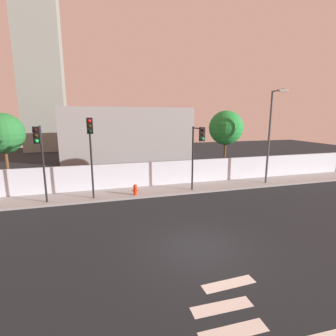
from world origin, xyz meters
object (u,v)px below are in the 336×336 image
at_px(traffic_light_left, 91,142).
at_px(fire_hydrant, 135,189).
at_px(traffic_light_center, 198,145).
at_px(street_lamp_curbside, 271,130).
at_px(traffic_light_right, 40,148).
at_px(roadside_tree_midleft, 226,128).
at_px(roadside_tree_leftmost, 3,134).

xyz_separation_m(traffic_light_left, fire_hydrant, (2.66, 0.59, -3.30)).
distance_m(traffic_light_center, street_lamp_curbside, 6.28).
relative_size(traffic_light_left, traffic_light_right, 1.10).
bearing_deg(traffic_light_left, roadside_tree_midleft, 19.22).
xyz_separation_m(traffic_light_right, roadside_tree_leftmost, (-2.87, 4.00, 0.62)).
height_order(traffic_light_center, fire_hydrant, traffic_light_center).
bearing_deg(traffic_light_center, traffic_light_left, -179.91).
distance_m(traffic_light_center, fire_hydrant, 5.11).
relative_size(street_lamp_curbside, fire_hydrant, 9.73).
xyz_separation_m(traffic_light_center, fire_hydrant, (-4.18, 0.57, -2.89)).
xyz_separation_m(traffic_light_center, roadside_tree_leftmost, (-12.44, 3.82, 0.74)).
bearing_deg(traffic_light_left, street_lamp_curbside, 2.83).
distance_m(traffic_light_right, street_lamp_curbside, 15.79).
xyz_separation_m(traffic_light_left, roadside_tree_midleft, (11.00, 3.83, 0.50)).
xyz_separation_m(fire_hydrant, roadside_tree_leftmost, (-8.26, 3.25, 3.63)).
bearing_deg(street_lamp_curbside, roadside_tree_leftmost, 170.28).
distance_m(street_lamp_curbside, roadside_tree_leftmost, 18.90).
relative_size(traffic_light_left, roadside_tree_midleft, 0.88).
relative_size(traffic_light_center, street_lamp_curbside, 0.64).
xyz_separation_m(traffic_light_center, roadside_tree_midleft, (4.16, 3.82, 0.91)).
height_order(traffic_light_right, roadside_tree_leftmost, roadside_tree_leftmost).
xyz_separation_m(traffic_light_left, traffic_light_center, (6.84, 0.01, -0.41)).
xyz_separation_m(street_lamp_curbside, roadside_tree_midleft, (-2.03, 3.19, 0.07)).
height_order(fire_hydrant, roadside_tree_leftmost, roadside_tree_leftmost).
distance_m(traffic_light_right, roadside_tree_midleft, 14.32).
bearing_deg(fire_hydrant, traffic_light_left, -167.59).
bearing_deg(street_lamp_curbside, roadside_tree_midleft, 122.46).
relative_size(traffic_light_center, traffic_light_right, 0.97).
distance_m(traffic_light_left, traffic_light_center, 6.85).
relative_size(traffic_light_left, street_lamp_curbside, 0.72).
xyz_separation_m(street_lamp_curbside, fire_hydrant, (-10.37, -0.06, -3.73)).
bearing_deg(traffic_light_right, fire_hydrant, 7.89).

